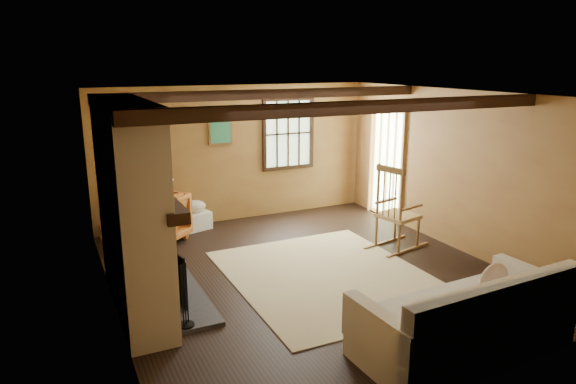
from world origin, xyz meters
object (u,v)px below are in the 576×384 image
fireplace (134,216)px  armchair (154,218)px  laundry_basket (194,221)px  rocking_chair (396,213)px  sofa (467,324)px

fireplace → armchair: (0.60, 2.12, -0.71)m
fireplace → laundry_basket: size_ratio=4.80×
rocking_chair → armchair: rocking_chair is taller
laundry_basket → armchair: (-0.74, -0.38, 0.25)m
rocking_chair → sofa: rocking_chair is taller
rocking_chair → laundry_basket: rocking_chair is taller
fireplace → armchair: bearing=74.2°
fireplace → rocking_chair: 3.93m
armchair → fireplace: bearing=34.2°
fireplace → laundry_basket: fireplace is taller
sofa → laundry_basket: sofa is taller
fireplace → laundry_basket: 2.99m
fireplace → sofa: size_ratio=1.08×
fireplace → laundry_basket: (1.34, 2.50, -0.95)m
rocking_chair → laundry_basket: (-2.55, 2.21, -0.40)m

